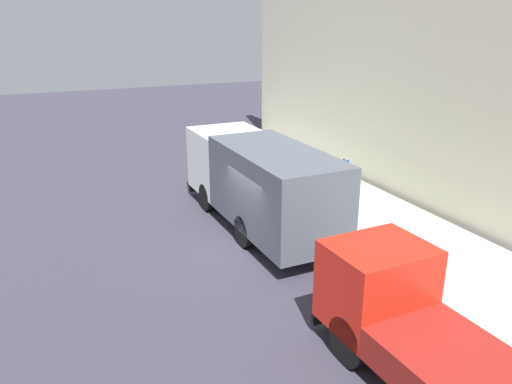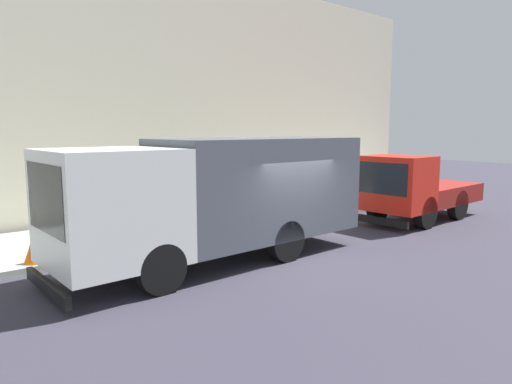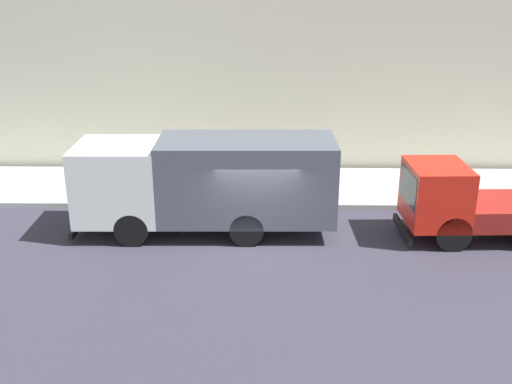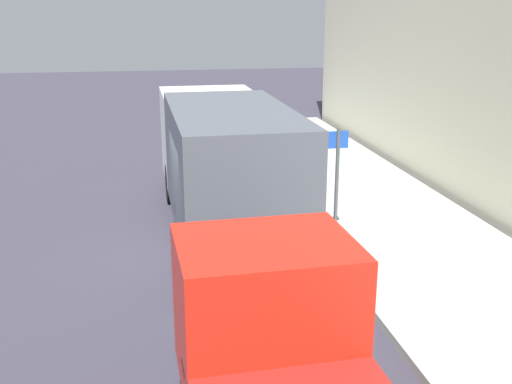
{
  "view_description": "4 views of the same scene",
  "coord_description": "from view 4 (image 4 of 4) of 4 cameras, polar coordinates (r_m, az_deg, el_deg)",
  "views": [
    {
      "loc": [
        -5.63,
        -13.18,
        6.98
      ],
      "look_at": [
        1.24,
        2.07,
        1.12
      ],
      "focal_mm": 35.19,
      "sensor_mm": 36.0,
      "label": 1
    },
    {
      "loc": [
        -8.0,
        8.07,
        3.28
      ],
      "look_at": [
        1.19,
        0.35,
        1.64
      ],
      "focal_mm": 32.07,
      "sensor_mm": 36.0,
      "label": 2
    },
    {
      "loc": [
        -16.56,
        -0.22,
        7.92
      ],
      "look_at": [
        1.64,
        0.06,
        1.16
      ],
      "focal_mm": 41.84,
      "sensor_mm": 36.0,
      "label": 3
    },
    {
      "loc": [
        -0.63,
        -12.19,
        5.08
      ],
      "look_at": [
        1.51,
        -0.51,
        1.49
      ],
      "focal_mm": 43.1,
      "sensor_mm": 36.0,
      "label": 4
    }
  ],
  "objects": [
    {
      "name": "sidewalk",
      "position": [
        14.37,
        13.91,
        -4.02
      ],
      "size": [
        4.21,
        30.0,
        0.18
      ],
      "primitive_type": "cube",
      "color": "#A6AEA4",
      "rests_on": "ground"
    },
    {
      "name": "pedestrian_walking",
      "position": [
        15.42,
        5.34,
        1.82
      ],
      "size": [
        0.39,
        0.39,
        1.76
      ],
      "rotation": [
        0.0,
        0.0,
        4.74
      ],
      "color": "#3E2E4D",
      "rests_on": "sidewalk"
    },
    {
      "name": "street_sign_post",
      "position": [
        13.06,
        7.52,
        1.49
      ],
      "size": [
        0.44,
        0.08,
        2.51
      ],
      "color": "#4C5156",
      "rests_on": "sidewalk"
    },
    {
      "name": "large_utility_truck",
      "position": [
        14.3,
        -3.07,
        3.27
      ],
      "size": [
        2.59,
        8.21,
        3.06
      ],
      "rotation": [
        0.0,
        0.0,
        0.02
      ],
      "color": "white",
      "rests_on": "ground"
    },
    {
      "name": "ground",
      "position": [
        13.22,
        -6.88,
        -5.89
      ],
      "size": [
        80.0,
        80.0,
        0.0
      ],
      "primitive_type": "plane",
      "color": "#363341"
    },
    {
      "name": "traffic_cone_orange",
      "position": [
        18.55,
        2.25,
        2.59
      ],
      "size": [
        0.48,
        0.48,
        0.69
      ],
      "primitive_type": "cone",
      "color": "orange",
      "rests_on": "sidewalk"
    }
  ]
}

